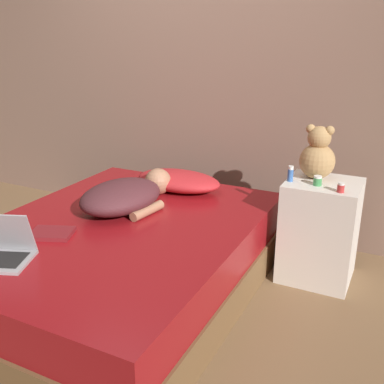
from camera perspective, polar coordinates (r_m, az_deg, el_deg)
ground_plane at (r=2.90m, az=-8.77°, el=-12.38°), size 12.00×12.00×0.00m
wall_back at (r=3.56m, az=2.09°, el=15.96°), size 8.00×0.06×2.60m
bed at (r=2.79m, az=-9.01°, el=-8.40°), size 1.50×1.95×0.46m
nightstand at (r=3.00m, az=15.87°, el=-4.75°), size 0.45×0.42×0.66m
pillow at (r=3.21m, az=-1.75°, el=1.46°), size 0.63×0.36×0.13m
person_lying at (r=2.89m, az=-8.35°, el=-0.34°), size 0.50×0.78×0.19m
laptop at (r=2.43m, az=-23.08°, el=-6.78°), size 0.36×0.33×0.24m
teddy_bear at (r=2.91m, az=15.67°, el=4.49°), size 0.22×0.22×0.34m
bottle_red at (r=2.72m, az=18.37°, el=0.54°), size 0.04×0.04×0.06m
bottle_green at (r=2.80m, az=15.66°, el=1.40°), size 0.05×0.05×0.06m
bottle_blue at (r=2.83m, az=12.40°, el=2.27°), size 0.03×0.03×0.10m
book at (r=2.63m, az=-17.38°, el=-5.03°), size 0.27×0.24×0.02m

